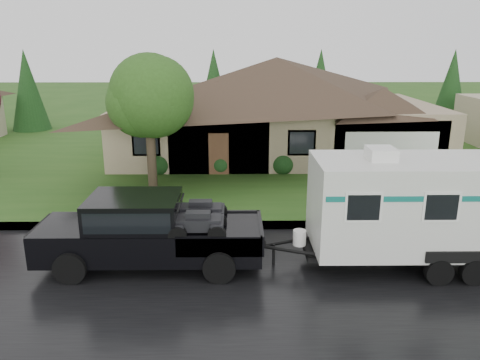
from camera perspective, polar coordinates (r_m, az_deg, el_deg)
name	(u,v)px	position (r m, az deg, el deg)	size (l,w,h in m)	color
ground	(248,253)	(15.24, 1.04, -8.93)	(140.00, 140.00, 0.00)	#274F18
road	(250,284)	(13.46, 1.28, -12.53)	(140.00, 8.00, 0.01)	black
curb	(247,225)	(17.28, 0.83, -5.52)	(140.00, 0.50, 0.15)	gray
lawn	(242,150)	(29.50, 0.21, 3.72)	(140.00, 26.00, 0.15)	#274F18
house_main	(281,95)	(27.91, 5.04, 10.25)	(19.44, 10.80, 6.90)	#9D856A
tree_left_green	(148,101)	(20.34, -11.10, 9.40)	(3.49, 3.49, 5.78)	#382B1E
shrub_row	(283,163)	(23.94, 5.21, 2.09)	(13.60, 1.00, 1.00)	#143814
pickup_truck	(146,229)	(14.30, -11.36, -5.88)	(6.58, 2.50, 2.19)	black
travel_trailer	(443,204)	(15.09, 23.52, -2.70)	(8.12, 2.85, 3.64)	silver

